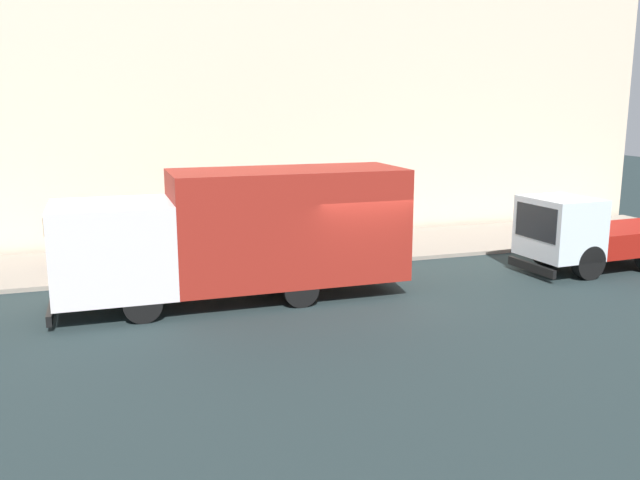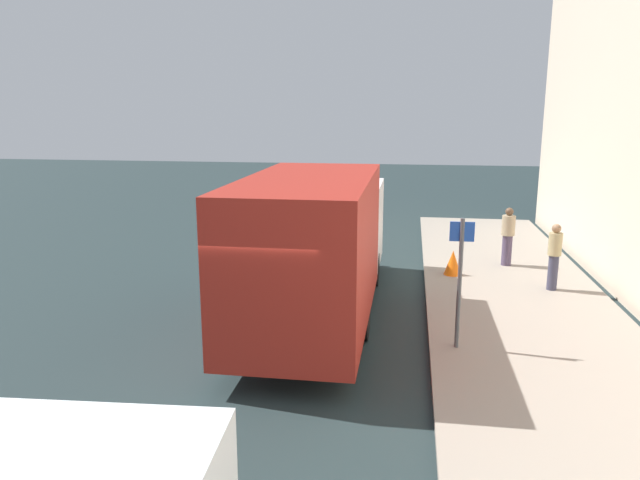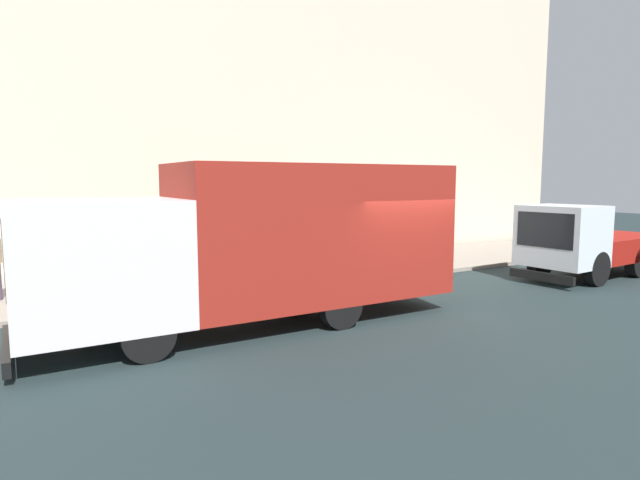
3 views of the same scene
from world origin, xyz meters
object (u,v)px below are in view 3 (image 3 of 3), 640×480
object	(u,v)px
small_flatbed_truck	(585,243)
pedestrian_walking	(94,252)
traffic_cone_orange	(61,292)
street_sign_post	(273,231)
large_utility_truck	(263,240)

from	to	relation	value
small_flatbed_truck	pedestrian_walking	bearing A→B (deg)	62.42
small_flatbed_truck	traffic_cone_orange	world-z (taller)	small_flatbed_truck
traffic_cone_orange	small_flatbed_truck	bearing A→B (deg)	-103.69
pedestrian_walking	traffic_cone_orange	xyz separation A→B (m)	(-2.34, 1.01, -0.55)
pedestrian_walking	street_sign_post	world-z (taller)	street_sign_post
pedestrian_walking	traffic_cone_orange	world-z (taller)	pedestrian_walking
large_utility_truck	pedestrian_walking	world-z (taller)	large_utility_truck
pedestrian_walking	street_sign_post	distance (m)	4.84
large_utility_truck	pedestrian_walking	bearing A→B (deg)	24.09
pedestrian_walking	street_sign_post	bearing A→B (deg)	51.03
large_utility_truck	street_sign_post	bearing A→B (deg)	-29.02
small_flatbed_truck	traffic_cone_orange	size ratio (longest dim) A/B	8.36
traffic_cone_orange	street_sign_post	world-z (taller)	street_sign_post
large_utility_truck	traffic_cone_orange	xyz separation A→B (m)	(3.12, 3.47, -1.27)
large_utility_truck	traffic_cone_orange	bearing A→B (deg)	47.87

